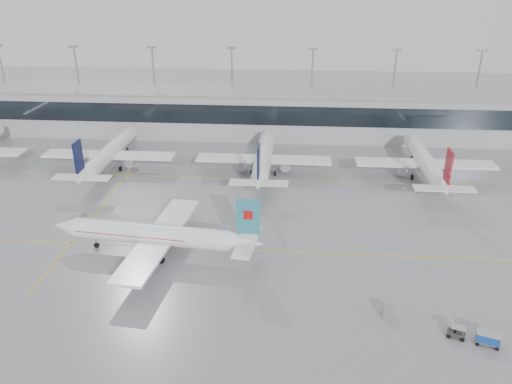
# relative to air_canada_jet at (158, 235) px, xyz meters

# --- Properties ---
(ground) EXTENTS (320.00, 320.00, 0.00)m
(ground) POSITION_rel_air_canada_jet_xyz_m (14.33, 2.29, -3.40)
(ground) COLOR gray
(ground) RESTS_ON ground
(taxi_line_main) EXTENTS (120.00, 0.25, 0.01)m
(taxi_line_main) POSITION_rel_air_canada_jet_xyz_m (14.33, 2.29, -3.39)
(taxi_line_main) COLOR gold
(taxi_line_main) RESTS_ON ground
(taxi_line_north) EXTENTS (120.00, 0.25, 0.01)m
(taxi_line_north) POSITION_rel_air_canada_jet_xyz_m (14.33, 32.29, -3.39)
(taxi_line_north) COLOR gold
(taxi_line_north) RESTS_ON ground
(taxi_line_cross) EXTENTS (0.25, 60.00, 0.01)m
(taxi_line_cross) POSITION_rel_air_canada_jet_xyz_m (-15.67, 17.29, -3.39)
(taxi_line_cross) COLOR gold
(taxi_line_cross) RESTS_ON ground
(terminal) EXTENTS (180.00, 15.00, 12.00)m
(terminal) POSITION_rel_air_canada_jet_xyz_m (14.33, 64.29, 2.60)
(terminal) COLOR #97979B
(terminal) RESTS_ON ground
(terminal_glass) EXTENTS (180.00, 0.20, 5.00)m
(terminal_glass) POSITION_rel_air_canada_jet_xyz_m (14.33, 56.74, 4.10)
(terminal_glass) COLOR black
(terminal_glass) RESTS_ON ground
(terminal_roof) EXTENTS (182.00, 16.00, 0.40)m
(terminal_roof) POSITION_rel_air_canada_jet_xyz_m (14.33, 64.29, 8.80)
(terminal_roof) COLOR gray
(terminal_roof) RESTS_ON ground
(light_masts) EXTENTS (156.40, 1.00, 22.60)m
(light_masts) POSITION_rel_air_canada_jet_xyz_m (14.33, 70.29, 9.95)
(light_masts) COLOR gray
(light_masts) RESTS_ON ground
(air_canada_jet) EXTENTS (34.94, 27.66, 10.79)m
(air_canada_jet) POSITION_rel_air_canada_jet_xyz_m (0.00, 0.00, 0.00)
(air_canada_jet) COLOR white
(air_canada_jet) RESTS_ON ground
(parked_jet_b) EXTENTS (29.64, 36.96, 11.72)m
(parked_jet_b) POSITION_rel_air_canada_jet_xyz_m (-20.67, 35.98, 0.31)
(parked_jet_b) COLOR silver
(parked_jet_b) RESTS_ON ground
(parked_jet_c) EXTENTS (29.64, 36.96, 11.72)m
(parked_jet_c) POSITION_rel_air_canada_jet_xyz_m (14.33, 35.98, 0.31)
(parked_jet_c) COLOR silver
(parked_jet_c) RESTS_ON ground
(parked_jet_d) EXTENTS (29.64, 36.96, 11.72)m
(parked_jet_d) POSITION_rel_air_canada_jet_xyz_m (49.33, 35.98, 0.31)
(parked_jet_d) COLOR silver
(parked_jet_d) RESTS_ON ground
(baggage_tug) EXTENTS (3.24, 1.92, 1.54)m
(baggage_tug) POSITION_rel_air_canada_jet_xyz_m (41.57, -16.60, -2.85)
(baggage_tug) COLOR #2B2F28
(baggage_tug) RESTS_ON ground
(baggage_cart) EXTENTS (3.07, 2.29, 1.69)m
(baggage_cart) POSITION_rel_air_canada_jet_xyz_m (44.99, -17.73, -2.41)
(baggage_cart) COLOR gray
(baggage_cart) RESTS_ON ground
(gse_unit) EXTENTS (1.60, 1.50, 1.48)m
(gse_unit) POSITION_rel_air_canada_jet_xyz_m (33.82, -13.34, -2.66)
(gse_unit) COLOR slate
(gse_unit) RESTS_ON ground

